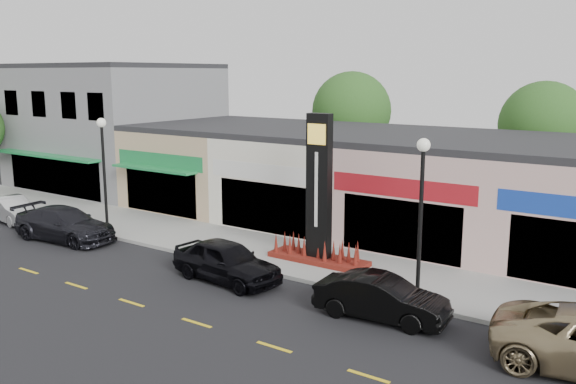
# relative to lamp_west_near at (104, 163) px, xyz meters

# --- Properties ---
(ground) EXTENTS (120.00, 120.00, 0.00)m
(ground) POSITION_rel_lamp_west_near_xyz_m (8.00, -2.50, -3.48)
(ground) COLOR black
(ground) RESTS_ON ground
(sidewalk) EXTENTS (52.00, 4.30, 0.15)m
(sidewalk) POSITION_rel_lamp_west_near_xyz_m (8.00, 1.85, -3.40)
(sidewalk) COLOR gray
(sidewalk) RESTS_ON ground
(curb) EXTENTS (52.00, 0.20, 0.15)m
(curb) POSITION_rel_lamp_west_near_xyz_m (8.00, -0.40, -3.40)
(curb) COLOR gray
(curb) RESTS_ON ground
(building_grey_2story) EXTENTS (12.00, 10.95, 8.30)m
(building_grey_2story) POSITION_rel_lamp_west_near_xyz_m (-10.00, 8.98, 0.67)
(building_grey_2story) COLOR slate
(building_grey_2story) RESTS_ON ground
(shop_beige) EXTENTS (7.00, 10.85, 4.80)m
(shop_beige) POSITION_rel_lamp_west_near_xyz_m (-0.50, 8.96, -1.08)
(shop_beige) COLOR tan
(shop_beige) RESTS_ON ground
(shop_cream) EXTENTS (7.00, 10.01, 4.80)m
(shop_cream) POSITION_rel_lamp_west_near_xyz_m (6.50, 8.97, -1.08)
(shop_cream) COLOR silver
(shop_cream) RESTS_ON ground
(shop_pink_w) EXTENTS (7.00, 10.01, 4.80)m
(shop_pink_w) POSITION_rel_lamp_west_near_xyz_m (13.50, 8.97, -1.08)
(shop_pink_w) COLOR #CE9F9C
(shop_pink_w) RESTS_ON ground
(tree_rear_west) EXTENTS (5.20, 5.20, 7.83)m
(tree_rear_west) POSITION_rel_lamp_west_near_xyz_m (4.00, 17.00, 1.74)
(tree_rear_west) COLOR #382619
(tree_rear_west) RESTS_ON ground
(tree_rear_mid) EXTENTS (4.80, 4.80, 7.29)m
(tree_rear_mid) POSITION_rel_lamp_west_near_xyz_m (16.00, 17.00, 1.41)
(tree_rear_mid) COLOR #382619
(tree_rear_mid) RESTS_ON ground
(lamp_west_near) EXTENTS (0.44, 0.44, 5.47)m
(lamp_west_near) POSITION_rel_lamp_west_near_xyz_m (0.00, 0.00, 0.00)
(lamp_west_near) COLOR black
(lamp_west_near) RESTS_ON sidewalk
(lamp_east_near) EXTENTS (0.44, 0.44, 5.47)m
(lamp_east_near) POSITION_rel_lamp_west_near_xyz_m (16.00, 0.00, 0.00)
(lamp_east_near) COLOR black
(lamp_east_near) RESTS_ON sidewalk
(pylon_sign) EXTENTS (4.20, 1.30, 6.00)m
(pylon_sign) POSITION_rel_lamp_west_near_xyz_m (11.00, 1.70, -1.20)
(pylon_sign) COLOR maroon
(pylon_sign) RESTS_ON sidewalk
(car_white_van) EXTENTS (1.88, 4.19, 1.34)m
(car_white_van) POSITION_rel_lamp_west_near_xyz_m (-6.10, -1.23, -2.81)
(car_white_van) COLOR silver
(car_white_van) RESTS_ON ground
(car_dark_sedan) EXTENTS (2.67, 5.48, 1.54)m
(car_dark_sedan) POSITION_rel_lamp_west_near_xyz_m (-0.71, -1.86, -2.71)
(car_dark_sedan) COLOR black
(car_dark_sedan) RESTS_ON ground
(car_black_sedan) EXTENTS (2.26, 4.72, 1.56)m
(car_black_sedan) POSITION_rel_lamp_west_near_xyz_m (9.21, -1.93, -2.70)
(car_black_sedan) COLOR black
(car_black_sedan) RESTS_ON ground
(car_black_conv) EXTENTS (1.83, 4.35, 1.40)m
(car_black_conv) POSITION_rel_lamp_west_near_xyz_m (15.59, -1.91, -2.78)
(car_black_conv) COLOR black
(car_black_conv) RESTS_ON ground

